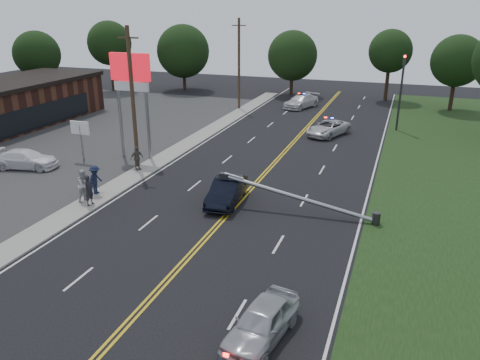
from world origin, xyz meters
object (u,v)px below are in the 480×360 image
at_px(traffic_signal, 401,86).
at_px(crashed_sedan, 227,191).
at_px(waiting_sedan, 262,322).
at_px(bystander_d, 137,158).
at_px(fallen_streetlight, 306,200).
at_px(parked_car, 26,159).
at_px(small_sign, 80,131).
at_px(bystander_c, 95,180).
at_px(utility_pole_mid, 133,99).
at_px(utility_pole_far, 239,64).
at_px(emergency_a, 328,128).
at_px(emergency_b, 301,101).
at_px(pylon_sign, 131,81).
at_px(bystander_a, 89,190).
at_px(bystander_b, 84,185).

bearing_deg(traffic_signal, crashed_sedan, -112.28).
distance_m(waiting_sedan, bystander_d, 19.81).
height_order(fallen_streetlight, parked_car, fallen_streetlight).
bearing_deg(small_sign, bystander_c, -46.90).
xyz_separation_m(utility_pole_mid, utility_pole_far, (0.00, 22.00, 0.00)).
relative_size(waiting_sedan, emergency_a, 0.82).
bearing_deg(fallen_streetlight, crashed_sedan, 178.65).
relative_size(parked_car, bystander_d, 2.68).
bearing_deg(crashed_sedan, small_sign, 158.20).
bearing_deg(traffic_signal, emergency_b, 146.34).
bearing_deg(emergency_b, waiting_sedan, -58.53).
distance_m(pylon_sign, emergency_b, 25.13).
distance_m(traffic_signal, bystander_d, 25.56).
distance_m(pylon_sign, bystander_a, 10.72).
distance_m(emergency_a, bystander_c, 22.48).
bearing_deg(emergency_b, bystander_c, -80.48).
height_order(traffic_signal, bystander_c, traffic_signal).
height_order(waiting_sedan, bystander_c, bystander_c).
distance_m(waiting_sedan, bystander_b, 15.99).
height_order(pylon_sign, parked_car, pylon_sign).
xyz_separation_m(traffic_signal, emergency_a, (-5.87, -4.09, -3.53)).
height_order(pylon_sign, bystander_a, pylon_sign).
height_order(utility_pole_mid, waiting_sedan, utility_pole_mid).
relative_size(utility_pole_mid, bystander_c, 5.45).
distance_m(traffic_signal, bystander_c, 29.28).
height_order(pylon_sign, emergency_a, pylon_sign).
relative_size(pylon_sign, bystander_d, 4.59).
bearing_deg(fallen_streetlight, pylon_sign, 157.78).
bearing_deg(fallen_streetlight, bystander_c, -173.08).
relative_size(utility_pole_mid, emergency_b, 1.92).
relative_size(parked_car, emergency_b, 0.90).
height_order(crashed_sedan, bystander_d, bystander_d).
bearing_deg(crashed_sedan, emergency_b, 88.38).
relative_size(emergency_b, bystander_a, 2.79).
xyz_separation_m(crashed_sedan, parked_car, (-16.20, 1.06, -0.07)).
bearing_deg(small_sign, waiting_sedan, -38.30).
distance_m(small_sign, emergency_a, 21.58).
distance_m(crashed_sedan, bystander_b, 8.56).
bearing_deg(small_sign, utility_pole_mid, 0.00).
distance_m(traffic_signal, crashed_sedan, 23.90).
xyz_separation_m(waiting_sedan, bystander_a, (-13.04, 7.80, 0.37)).
relative_size(traffic_signal, bystander_b, 3.54).
bearing_deg(waiting_sedan, utility_pole_far, 120.89).
bearing_deg(bystander_a, emergency_a, -22.90).
xyz_separation_m(crashed_sedan, bystander_d, (-8.11, 3.14, 0.25)).
relative_size(pylon_sign, small_sign, 2.58).
xyz_separation_m(fallen_streetlight, utility_pole_mid, (-13.39, 4.00, 4.17)).
bearing_deg(waiting_sedan, bystander_d, 143.92).
xyz_separation_m(utility_pole_mid, bystander_c, (0.42, -5.57, -4.05)).
xyz_separation_m(traffic_signal, bystander_b, (-17.02, -24.75, -3.09)).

